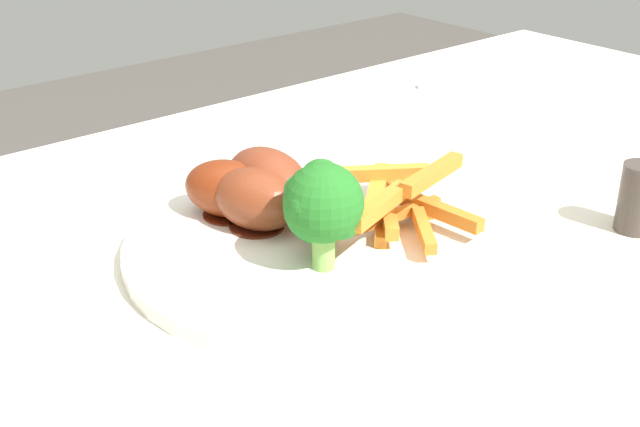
% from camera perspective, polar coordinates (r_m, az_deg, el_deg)
% --- Properties ---
extents(dining_table, '(1.25, 0.80, 0.73)m').
position_cam_1_polar(dining_table, '(0.68, 7.06, -10.16)').
color(dining_table, silver).
rests_on(dining_table, ground_plane).
extents(dinner_plate, '(0.29, 0.29, 0.01)m').
position_cam_1_polar(dinner_plate, '(0.62, 0.00, -2.15)').
color(dinner_plate, white).
rests_on(dinner_plate, dining_table).
extents(broccoli_floret_front, '(0.05, 0.06, 0.07)m').
position_cam_1_polar(broccoli_floret_front, '(0.58, 0.02, 0.41)').
color(broccoli_floret_front, '#83A749').
rests_on(broccoli_floret_front, dinner_plate).
extents(broccoli_floret_middle, '(0.06, 0.06, 0.08)m').
position_cam_1_polar(broccoli_floret_middle, '(0.56, 0.09, 0.87)').
color(broccoli_floret_middle, '#84BA55').
rests_on(broccoli_floret_middle, dinner_plate).
extents(carrot_fries_pile, '(0.14, 0.13, 0.04)m').
position_cam_1_polar(carrot_fries_pile, '(0.64, 5.21, 0.97)').
color(carrot_fries_pile, orange).
rests_on(carrot_fries_pile, dinner_plate).
extents(chicken_drumstick_near, '(0.07, 0.12, 0.05)m').
position_cam_1_polar(chicken_drumstick_near, '(0.63, -3.99, 0.84)').
color(chicken_drumstick_near, '#551E0F').
rests_on(chicken_drumstick_near, dinner_plate).
extents(chicken_drumstick_far, '(0.05, 0.14, 0.05)m').
position_cam_1_polar(chicken_drumstick_far, '(0.65, -3.28, 2.01)').
color(chicken_drumstick_far, '#581F11').
rests_on(chicken_drumstick_far, dinner_plate).
extents(chicken_drumstick_extra, '(0.09, 0.12, 0.04)m').
position_cam_1_polar(chicken_drumstick_extra, '(0.65, -5.74, 1.56)').
color(chicken_drumstick_extra, '#531809').
rests_on(chicken_drumstick_extra, dinner_plate).
extents(fork, '(0.16, 0.12, 0.00)m').
position_cam_1_polar(fork, '(1.04, 11.86, 8.54)').
color(fork, silver).
rests_on(fork, dining_table).
extents(pepper_shaker, '(0.03, 0.03, 0.05)m').
position_cam_1_polar(pepper_shaker, '(0.69, 20.69, 0.99)').
color(pepper_shaker, '#423833').
rests_on(pepper_shaker, dining_table).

